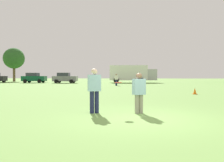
{
  "coord_description": "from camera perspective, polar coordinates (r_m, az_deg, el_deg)",
  "views": [
    {
      "loc": [
        -0.46,
        -7.62,
        1.42
      ],
      "look_at": [
        -1.31,
        3.82,
        1.12
      ],
      "focal_mm": 37.39,
      "sensor_mm": 36.0,
      "label": 1
    }
  ],
  "objects": [
    {
      "name": "frisbee",
      "position": [
        8.44,
        1.52,
        -0.37
      ],
      "size": [
        0.27,
        0.27,
        0.04
      ],
      "color": "#E54C33"
    },
    {
      "name": "parked_car_center",
      "position": [
        41.75,
        -11.47,
        0.76
      ],
      "size": [
        4.25,
        2.32,
        1.82
      ],
      "color": "slate",
      "rests_on": "ground"
    },
    {
      "name": "box_truck",
      "position": [
        42.96,
        4.87,
        1.91
      ],
      "size": [
        8.57,
        3.18,
        3.18
      ],
      "color": "white",
      "rests_on": "ground"
    },
    {
      "name": "parked_car_mid_left",
      "position": [
        44.75,
        -18.56,
        0.76
      ],
      "size": [
        4.25,
        2.32,
        1.82
      ],
      "color": "#0C4C2D",
      "rests_on": "ground"
    },
    {
      "name": "ground_plane",
      "position": [
        7.76,
        7.66,
        -9.08
      ],
      "size": [
        177.34,
        177.34,
        0.0
      ],
      "primitive_type": "plane",
      "color": "#6B9347"
    },
    {
      "name": "tree_west_maple",
      "position": [
        55.01,
        -22.85,
        5.1
      ],
      "size": [
        4.48,
        4.48,
        7.29
      ],
      "color": "brown",
      "rests_on": "ground"
    },
    {
      "name": "traffic_cone",
      "position": [
        18.27,
        19.59,
        -2.35
      ],
      "size": [
        0.32,
        0.32,
        0.48
      ],
      "color": "#D8590C",
      "rests_on": "ground"
    },
    {
      "name": "bystander_sideline_watcher",
      "position": [
        31.4,
        1.06,
        0.51
      ],
      "size": [
        0.45,
        0.5,
        1.58
      ],
      "color": "#1E234C",
      "rests_on": "ground"
    },
    {
      "name": "player_defender",
      "position": [
        8.66,
        6.61,
        -2.4
      ],
      "size": [
        0.51,
        0.42,
        1.5
      ],
      "color": "gray",
      "rests_on": "ground"
    },
    {
      "name": "player_thrower",
      "position": [
        8.68,
        -4.35,
        -1.73
      ],
      "size": [
        0.53,
        0.4,
        1.66
      ],
      "color": "#1E234C",
      "rests_on": "ground"
    }
  ]
}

